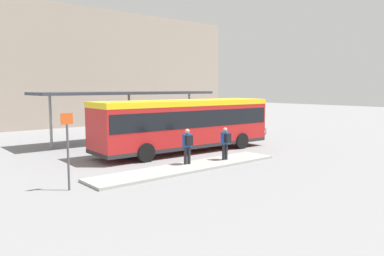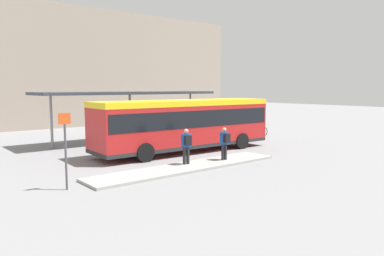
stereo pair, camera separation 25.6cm
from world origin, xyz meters
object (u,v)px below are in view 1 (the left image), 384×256
Objects in this scene: bicycle_red at (258,131)px; platform_sign at (68,148)px; potted_planter_near_shelter at (139,135)px; bicycle_blue at (251,129)px; city_bus at (185,122)px; pedestrian_companion at (188,144)px; pedestrian_waiting at (226,141)px.

bicycle_red is 0.59× the size of platform_sign.
bicycle_blue is at bearing -1.76° from potted_planter_near_shelter.
city_bus is 3.72m from potted_planter_near_shelter.
platform_sign is (-5.84, -0.35, 0.48)m from pedestrian_companion.
potted_planter_near_shelter is at bearing 89.62° from bicycle_blue.
pedestrian_companion is 1.01× the size of bicycle_blue.
city_bus is at bearing -23.96° from pedestrian_companion.
bicycle_blue is (11.92, 6.42, -0.72)m from pedestrian_companion.
pedestrian_companion is 12.87m from bicycle_red.
platform_sign is at bearing -136.16° from potted_planter_near_shelter.
platform_sign reaches higher than bicycle_red.
bicycle_red is 10.14m from potted_planter_near_shelter.
bicycle_red is at bearing 161.84° from bicycle_blue.
pedestrian_waiting reaches higher than potted_planter_near_shelter.
city_bus is 3.78m from pedestrian_waiting.
pedestrian_companion is 5.87m from platform_sign.
city_bus reaches higher than pedestrian_companion.
pedestrian_companion reaches higher than bicycle_red.
pedestrian_waiting is at bearing -86.78° from pedestrian_companion.
pedestrian_waiting is at bearing -59.79° from bicycle_red.
city_bus reaches higher than pedestrian_waiting.
bicycle_red reaches higher than bicycle_blue.
pedestrian_companion is at bearing -125.12° from city_bus.
platform_sign is (-17.44, -5.87, 1.20)m from bicycle_red.
pedestrian_waiting is 0.58× the size of platform_sign.
bicycle_blue is (0.32, 0.90, -0.00)m from bicycle_red.
potted_planter_near_shelter is at bearing 107.99° from city_bus.
bicycle_red is at bearing 15.80° from city_bus.
bicycle_blue is at bearing -48.40° from pedestrian_companion.
bicycle_red is 0.96m from bicycle_blue.
bicycle_blue is 19.04m from platform_sign.
pedestrian_companion is 6.93m from potted_planter_near_shelter.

